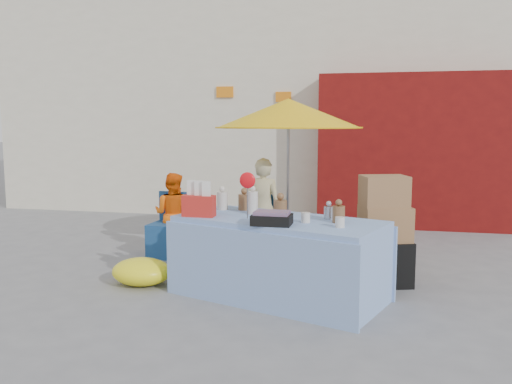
% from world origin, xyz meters
% --- Properties ---
extents(ground, '(80.00, 80.00, 0.00)m').
position_xyz_m(ground, '(0.00, 0.00, 0.00)').
color(ground, slate).
rests_on(ground, ground).
extents(backdrop, '(14.00, 8.00, 7.80)m').
position_xyz_m(backdrop, '(0.52, 7.52, 3.10)').
color(backdrop, silver).
rests_on(backdrop, ground).
extents(market_table, '(2.34, 1.65, 1.29)m').
position_xyz_m(market_table, '(0.63, -0.03, 0.42)').
color(market_table, '#839AD2').
rests_on(market_table, ground).
extents(chair_left, '(0.51, 0.50, 0.85)m').
position_xyz_m(chair_left, '(-1.09, 1.35, 0.26)').
color(chair_left, navy).
rests_on(chair_left, ground).
extents(chair_right, '(0.51, 0.50, 0.85)m').
position_xyz_m(chair_right, '(0.16, 1.35, 0.26)').
color(chair_right, navy).
rests_on(chair_right, ground).
extents(vendor_orange, '(0.57, 0.46, 1.11)m').
position_xyz_m(vendor_orange, '(-1.09, 1.49, 0.56)').
color(vendor_orange, '#FF640D').
rests_on(vendor_orange, ground).
extents(vendor_beige, '(0.51, 0.35, 1.33)m').
position_xyz_m(vendor_beige, '(0.16, 1.49, 0.67)').
color(vendor_beige, beige).
rests_on(vendor_beige, ground).
extents(umbrella, '(1.90, 1.90, 2.09)m').
position_xyz_m(umbrella, '(0.46, 1.64, 1.89)').
color(umbrella, gray).
rests_on(umbrella, ground).
extents(box_stack, '(0.66, 0.60, 1.21)m').
position_xyz_m(box_stack, '(1.69, 0.66, 0.56)').
color(box_stack, black).
rests_on(box_stack, ground).
extents(tarp_bundle, '(0.80, 0.72, 0.30)m').
position_xyz_m(tarp_bundle, '(-0.91, 0.06, 0.15)').
color(tarp_bundle, '#FFF21A').
rests_on(tarp_bundle, ground).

